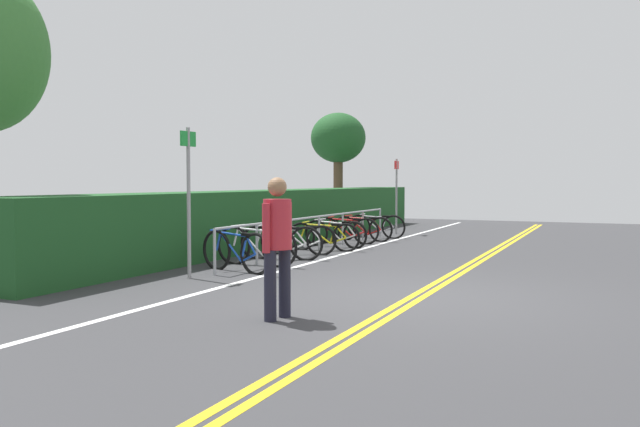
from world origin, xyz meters
The scene contains 19 objects.
ground_plane centered at (0.00, 0.00, -0.03)m, with size 35.28×12.93×0.05m, color #353538.
centre_line_yellow_inner centered at (0.00, -0.08, 0.00)m, with size 31.76×0.10×0.00m, color gold.
centre_line_yellow_outer centered at (0.00, 0.08, 0.00)m, with size 31.76×0.10×0.00m, color gold.
bike_lane_stripe_white centered at (0.00, 2.87, 0.00)m, with size 31.76×0.12×0.00m, color white.
bike_rack centered at (4.67, 3.63, 0.60)m, with size 8.45×0.05×0.80m.
bicycle_0 centered at (1.00, 3.55, 0.36)m, with size 0.60×1.69×0.76m.
bicycle_1 centered at (1.86, 3.64, 0.36)m, with size 0.46×1.77×0.78m.
bicycle_2 centered at (2.88, 3.65, 0.34)m, with size 0.53×1.70×0.73m.
bicycle_3 centered at (3.80, 3.72, 0.32)m, with size 0.63×1.58×0.68m.
bicycle_4 centered at (4.75, 3.56, 0.32)m, with size 0.46×1.72×0.68m.
bicycle_5 centered at (5.59, 3.62, 0.32)m, with size 0.49×1.75×0.69m.
bicycle_6 centered at (6.51, 3.71, 0.33)m, with size 0.46×1.69×0.71m.
bicycle_7 centered at (7.37, 3.60, 0.32)m, with size 0.46×1.71×0.70m.
bicycle_8 centered at (8.30, 3.55, 0.32)m, with size 0.46×1.66×0.70m.
pedestrian centered at (-2.09, 1.06, 0.93)m, with size 0.48×0.32×1.62m.
sign_post_near centered at (0.02, 3.82, 1.45)m, with size 0.36×0.06×2.43m.
sign_post_far centered at (9.81, 3.45, 1.34)m, with size 0.36×0.06×2.23m.
hedge_backdrop centered at (6.17, 5.39, 0.67)m, with size 17.40×1.30×1.35m, color #1C4C21.
tree_mid centered at (13.36, 6.83, 3.10)m, with size 2.02×2.02×4.08m.
Camera 1 is at (-8.50, -2.39, 1.58)m, focal length 36.08 mm.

